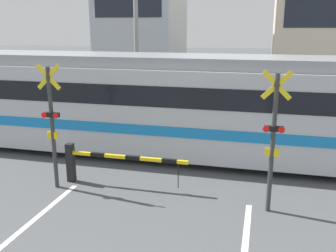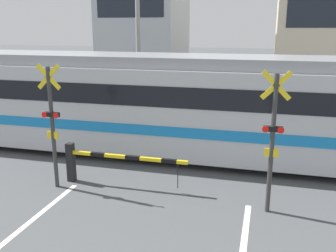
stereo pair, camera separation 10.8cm
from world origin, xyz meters
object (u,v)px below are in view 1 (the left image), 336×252
object	(u,v)px
crossing_barrier_near	(98,160)
crossing_signal_right	(273,136)
crossing_signal_left	(52,122)
commuter_train	(142,102)
crossing_barrier_far	(242,117)

from	to	relation	value
crossing_barrier_near	crossing_signal_right	size ratio (longest dim) A/B	1.04
crossing_barrier_near	crossing_signal_left	size ratio (longest dim) A/B	1.04
commuter_train	crossing_barrier_far	size ratio (longest dim) A/B	5.15
crossing_signal_left	crossing_signal_right	world-z (taller)	same
crossing_barrier_near	crossing_signal_left	bearing A→B (deg)	-155.62
crossing_barrier_near	crossing_signal_left	distance (m)	1.65
crossing_barrier_far	crossing_signal_left	xyz separation A→B (m)	(-4.66, -6.76, 1.18)
crossing_signal_left	crossing_signal_right	size ratio (longest dim) A/B	1.00
crossing_signal_left	crossing_signal_right	bearing A→B (deg)	0.00
crossing_barrier_near	crossing_signal_right	bearing A→B (deg)	-5.85
crossing_barrier_far	crossing_signal_left	world-z (taller)	crossing_signal_left
crossing_barrier_far	crossing_signal_right	size ratio (longest dim) A/B	1.04
commuter_train	crossing_signal_left	world-z (taller)	commuter_train
commuter_train	crossing_signal_left	bearing A→B (deg)	-111.85
crossing_barrier_near	crossing_barrier_far	distance (m)	7.24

